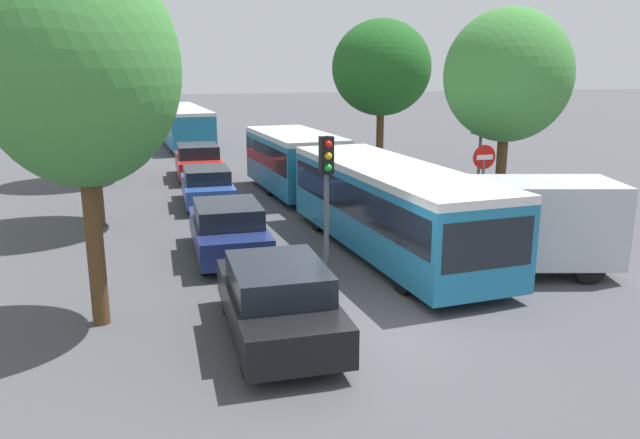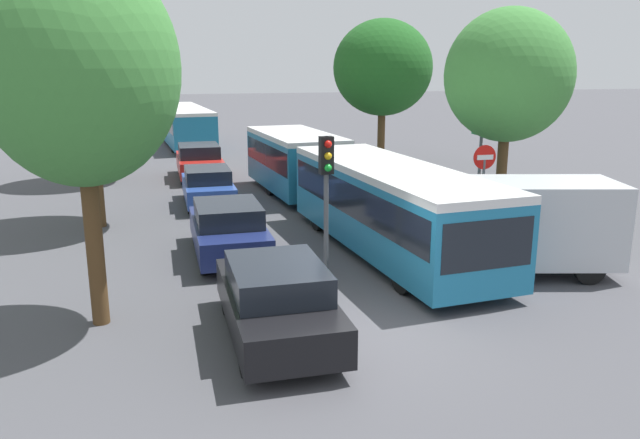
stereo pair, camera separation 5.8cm
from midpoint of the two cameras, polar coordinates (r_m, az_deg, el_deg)
ground_plane at (r=12.34m, az=4.22°, el=-10.22°), size 200.00×200.00×0.00m
articulated_bus at (r=20.14m, az=1.95°, el=3.57°), size 3.78×16.47×2.43m
city_bus_rear at (r=41.09m, az=-12.51°, el=8.60°), size 3.26×11.27×2.39m
queued_car_black at (r=11.82m, az=-4.05°, el=-7.36°), size 1.83×4.31×1.50m
queued_car_navy at (r=16.90m, az=-8.51°, el=-0.90°), size 1.81×4.26×1.48m
queued_car_blue at (r=23.23m, az=-10.36°, el=3.01°), size 1.71×4.01×1.39m
queued_car_red at (r=28.81m, az=-11.14°, el=5.25°), size 1.89×4.45×1.55m
white_van at (r=16.08m, az=17.72°, el=-0.39°), size 5.33×3.15×2.31m
traffic_light at (r=14.96m, az=0.49°, el=4.17°), size 0.33×0.37×3.40m
no_entry_sign at (r=18.61m, az=14.59°, el=3.73°), size 0.70×0.08×2.82m
direction_sign_post at (r=20.78m, az=14.36°, el=6.68°), size 0.15×1.40×3.60m
tree_left_near at (r=12.46m, az=-21.31°, el=12.69°), size 3.68×3.68×7.18m
tree_left_mid at (r=20.55m, az=-20.74°, el=12.74°), size 4.63×4.63×7.73m
tree_left_far at (r=28.77m, az=-19.36°, el=12.86°), size 4.33×4.33×7.17m
tree_right_near at (r=20.47m, az=16.75°, el=12.18°), size 3.91×3.91×6.75m
tree_right_mid at (r=31.56m, az=5.59°, el=13.63°), size 4.86×4.86×7.21m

